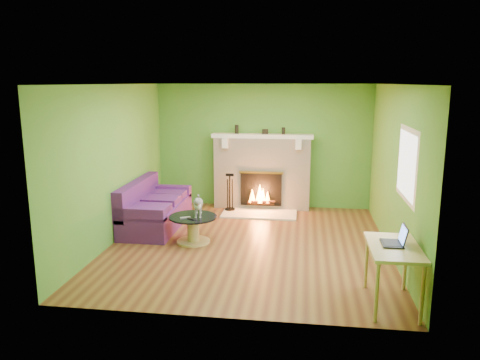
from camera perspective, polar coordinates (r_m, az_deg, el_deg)
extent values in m
plane|color=#5D2F1A|center=(7.82, 1.07, -7.82)|extent=(5.00, 5.00, 0.00)
plane|color=white|center=(7.37, 1.15, 11.60)|extent=(5.00, 5.00, 0.00)
plane|color=#4B8E2E|center=(9.94, 2.82, 4.14)|extent=(5.00, 0.00, 5.00)
plane|color=#4B8E2E|center=(5.07, -2.25, -3.40)|extent=(5.00, 0.00, 5.00)
plane|color=#4B8E2E|center=(8.06, -14.99, 1.93)|extent=(0.00, 5.00, 5.00)
plane|color=#4B8E2E|center=(7.56, 18.30, 1.10)|extent=(0.00, 5.00, 5.00)
plane|color=silver|center=(6.65, 19.70, 1.78)|extent=(0.00, 1.20, 1.20)
plane|color=white|center=(6.65, 19.63, 1.78)|extent=(0.00, 1.06, 1.06)
cube|color=beige|center=(9.86, 2.70, 0.84)|extent=(2.00, 0.35, 1.50)
cube|color=black|center=(9.74, 2.58, -1.17)|extent=(0.85, 0.03, 0.68)
cube|color=#B88F2E|center=(9.66, 2.60, 0.91)|extent=(0.91, 0.02, 0.04)
cylinder|color=black|center=(9.77, 2.55, -2.81)|extent=(0.55, 0.07, 0.07)
cube|color=white|center=(9.71, 2.73, 5.38)|extent=(2.10, 0.28, 0.08)
cube|color=white|center=(9.64, -1.84, 4.50)|extent=(0.12, 0.10, 0.20)
cube|color=white|center=(9.51, 7.14, 4.31)|extent=(0.12, 0.10, 0.20)
cube|color=beige|center=(9.52, 2.37, -4.11)|extent=(1.50, 0.75, 0.03)
cube|color=white|center=(9.71, 2.73, 5.38)|extent=(2.10, 0.28, 0.08)
cube|color=#521A64|center=(8.79, -10.13, -4.30)|extent=(0.86, 1.91, 0.43)
cube|color=#521A64|center=(8.81, -12.40, -1.85)|extent=(0.20, 1.91, 0.54)
cube|color=#521A64|center=(7.94, -12.10, -4.08)|extent=(0.86, 0.20, 0.22)
cube|color=#521A64|center=(9.51, -8.61, -1.30)|extent=(0.86, 0.20, 0.22)
cube|color=#521A64|center=(8.21, -11.03, -3.50)|extent=(0.69, 0.51, 0.12)
cube|color=#521A64|center=(8.79, -9.70, -2.42)|extent=(0.69, 0.51, 0.12)
cube|color=#521A64|center=(9.29, -8.70, -1.62)|extent=(0.69, 0.51, 0.12)
cylinder|color=#D5B572|center=(7.95, -5.69, -7.43)|extent=(0.56, 0.56, 0.03)
cylinder|color=#D5B572|center=(7.88, -5.72, -6.00)|extent=(0.20, 0.20, 0.39)
cylinder|color=black|center=(7.82, -5.75, -4.50)|extent=(0.80, 0.80, 0.02)
cube|color=#D5B572|center=(5.84, 18.28, -7.82)|extent=(0.59, 1.01, 0.04)
cylinder|color=#D5B572|center=(5.52, 16.33, -13.04)|extent=(0.04, 0.04, 0.71)
cylinder|color=#D5B572|center=(5.62, 21.35, -12.96)|extent=(0.04, 0.04, 0.71)
cylinder|color=#D5B572|center=(6.35, 15.16, -9.62)|extent=(0.04, 0.04, 0.71)
cylinder|color=#D5B572|center=(6.43, 19.50, -9.62)|extent=(0.04, 0.04, 0.71)
cube|color=gray|center=(7.73, -6.69, -4.56)|extent=(0.17, 0.12, 0.02)
cube|color=black|center=(7.64, -5.93, -4.74)|extent=(0.16, 0.13, 0.02)
cylinder|color=black|center=(9.79, -0.40, 6.21)|extent=(0.08, 0.08, 0.18)
cylinder|color=black|center=(9.70, 5.31, 5.99)|extent=(0.07, 0.07, 0.14)
cube|color=black|center=(9.73, 3.08, 5.92)|extent=(0.12, 0.08, 0.10)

